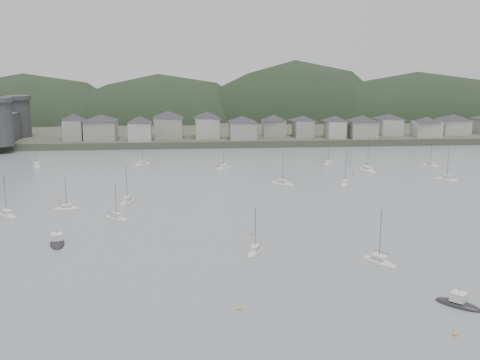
{
  "coord_description": "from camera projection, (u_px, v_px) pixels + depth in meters",
  "views": [
    {
      "loc": [
        -13.18,
        -79.47,
        38.97
      ],
      "look_at": [
        0.0,
        75.0,
        6.0
      ],
      "focal_mm": 43.15,
      "sensor_mm": 36.0,
      "label": 1
    }
  ],
  "objects": [
    {
      "name": "ground",
      "position": [
        282.0,
        322.0,
        86.66
      ],
      "size": [
        900.0,
        900.0,
        0.0
      ],
      "primitive_type": "plane",
      "color": "slate",
      "rests_on": "ground"
    },
    {
      "name": "far_shore_land",
      "position": [
        211.0,
        117.0,
        373.85
      ],
      "size": [
        900.0,
        250.0,
        3.0
      ],
      "primitive_type": "cube",
      "color": "#383D2D",
      "rests_on": "ground"
    },
    {
      "name": "forested_ridge",
      "position": [
        221.0,
        142.0,
        351.96
      ],
      "size": [
        851.55,
        103.94,
        102.57
      ],
      "color": "black",
      "rests_on": "ground"
    },
    {
      "name": "waterfront_town",
      "position": [
        329.0,
        124.0,
        267.74
      ],
      "size": [
        451.48,
        28.46,
        12.92
      ],
      "color": "gray",
      "rests_on": "far_shore_land"
    },
    {
      "name": "sailboat_lead",
      "position": [
        36.0,
        166.0,
        210.62
      ],
      "size": [
        5.6,
        8.7,
        11.37
      ],
      "rotation": [
        0.0,
        0.0,
        0.39
      ],
      "color": "silver",
      "rests_on": "ground"
    },
    {
      "name": "moored_fleet",
      "position": [
        263.0,
        215.0,
        145.21
      ],
      "size": [
        260.05,
        160.72,
        13.31
      ],
      "color": "silver",
      "rests_on": "ground"
    },
    {
      "name": "motor_launch_near",
      "position": [
        458.0,
        304.0,
        92.37
      ],
      "size": [
        7.16,
        7.34,
        3.81
      ],
      "rotation": [
        0.0,
        0.0,
        0.76
      ],
      "color": "black",
      "rests_on": "ground"
    },
    {
      "name": "motor_launch_far",
      "position": [
        57.0,
        243.0,
        122.95
      ],
      "size": [
        4.83,
        8.9,
        4.01
      ],
      "rotation": [
        0.0,
        0.0,
        3.36
      ],
      "color": "black",
      "rests_on": "ground"
    },
    {
      "name": "mooring_buoys",
      "position": [
        218.0,
        219.0,
        141.18
      ],
      "size": [
        170.25,
        139.55,
        0.7
      ],
      "color": "#D18F45",
      "rests_on": "ground"
    }
  ]
}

